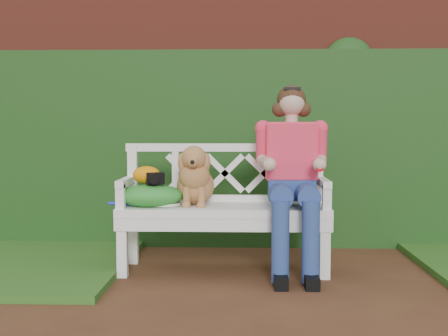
{
  "coord_description": "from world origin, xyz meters",
  "views": [
    {
      "loc": [
        -0.23,
        -3.53,
        1.05
      ],
      "look_at": [
        -0.37,
        0.76,
        0.75
      ],
      "focal_mm": 48.0,
      "sensor_mm": 36.0,
      "label": 1
    }
  ],
  "objects": [
    {
      "name": "ground",
      "position": [
        0.0,
        0.0,
        0.0
      ],
      "size": [
        60.0,
        60.0,
        0.0
      ],
      "primitive_type": "plane",
      "color": "#442516"
    },
    {
      "name": "seated_woman",
      "position": [
        0.12,
        0.74,
        0.65
      ],
      "size": [
        0.69,
        0.83,
        1.29
      ],
      "primitive_type": null,
      "rotation": [
        0.0,
        0.0,
        -0.22
      ],
      "color": "#D94959",
      "rests_on": "ground"
    },
    {
      "name": "garden_bench",
      "position": [
        -0.37,
        0.76,
        0.24
      ],
      "size": [
        1.64,
        0.78,
        0.48
      ],
      "primitive_type": null,
      "rotation": [
        0.0,
        0.0,
        -0.11
      ],
      "color": "white",
      "rests_on": "ground"
    },
    {
      "name": "ivy_hedge",
      "position": [
        0.0,
        1.68,
        0.85
      ],
      "size": [
        10.0,
        0.18,
        1.7
      ],
      "primitive_type": "cube",
      "color": "#1B4716",
      "rests_on": "ground"
    },
    {
      "name": "tennis_racket",
      "position": [
        -0.84,
        0.73,
        0.49
      ],
      "size": [
        0.58,
        0.3,
        0.03
      ],
      "primitive_type": null,
      "rotation": [
        0.0,
        0.0,
        -0.13
      ],
      "color": "silver",
      "rests_on": "garden_bench"
    },
    {
      "name": "brick_wall",
      "position": [
        0.0,
        1.9,
        1.1
      ],
      "size": [
        10.0,
        0.3,
        2.2
      ],
      "primitive_type": "cube",
      "color": "maroon",
      "rests_on": "ground"
    },
    {
      "name": "baseball_glove",
      "position": [
        -0.92,
        0.73,
        0.7
      ],
      "size": [
        0.2,
        0.15,
        0.13
      ],
      "primitive_type": "ellipsoid",
      "rotation": [
        0.0,
        0.0,
        0.03
      ],
      "color": "orange",
      "rests_on": "green_bag"
    },
    {
      "name": "camera_item",
      "position": [
        -0.86,
        0.7,
        0.68
      ],
      "size": [
        0.15,
        0.13,
        0.09
      ],
      "primitive_type": "cube",
      "rotation": [
        0.0,
        0.0,
        0.31
      ],
      "color": "black",
      "rests_on": "green_bag"
    },
    {
      "name": "dog",
      "position": [
        -0.58,
        0.77,
        0.7
      ],
      "size": [
        0.32,
        0.42,
        0.44
      ],
      "primitive_type": null,
      "rotation": [
        0.0,
        0.0,
        -0.06
      ],
      "color": "#AE652B",
      "rests_on": "garden_bench"
    },
    {
      "name": "green_bag",
      "position": [
        -0.89,
        0.71,
        0.56
      ],
      "size": [
        0.5,
        0.4,
        0.16
      ],
      "primitive_type": null,
      "rotation": [
        0.0,
        0.0,
        -0.09
      ],
      "color": "green",
      "rests_on": "garden_bench"
    }
  ]
}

